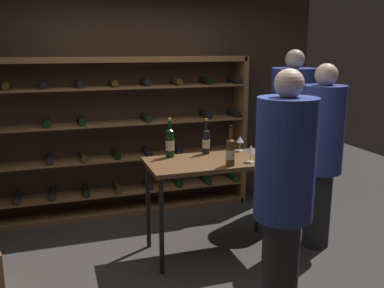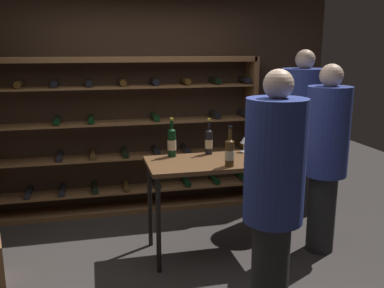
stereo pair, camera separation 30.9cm
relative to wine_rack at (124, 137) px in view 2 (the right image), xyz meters
name	(u,v)px [view 2 (the right image)]	position (x,y,z in m)	size (l,w,h in m)	color
ground_plane	(174,273)	(0.28, -1.59, -0.92)	(9.59, 9.59, 0.00)	#383330
back_wall	(145,95)	(0.28, 0.21, 0.47)	(4.68, 0.10, 2.79)	#3D2B1E
wine_rack	(124,137)	(0.00, 0.00, 0.00)	(3.24, 0.32, 1.86)	brown
tasting_table	(216,170)	(0.76, -1.27, -0.10)	(1.30, 0.64, 0.93)	brown
person_guest_plum_blouse	(326,151)	(1.78, -1.48, 0.08)	(0.41, 0.41, 1.83)	#262626
person_bystander_dark_jacket	(274,190)	(0.83, -2.41, 0.09)	(0.42, 0.42, 1.83)	#2A2A2A
person_guest_blue_shirt	(301,127)	(2.01, -0.55, 0.14)	(0.52, 0.52, 1.95)	black
wine_bottle_red_label	(172,142)	(0.38, -1.03, 0.15)	(0.09, 0.09, 0.38)	black
wine_bottle_amber_reserve	(230,152)	(0.81, -1.50, 0.13)	(0.08, 0.08, 0.37)	#4C3314
wine_bottle_gold_foil	(209,141)	(0.75, -1.02, 0.13)	(0.08, 0.08, 0.36)	black
wine_glass_stemmed_right	(244,141)	(1.12, -1.02, 0.12)	(0.08, 0.08, 0.15)	silver
wine_glass_stemmed_center	(252,151)	(1.04, -1.45, 0.12)	(0.08, 0.08, 0.16)	silver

